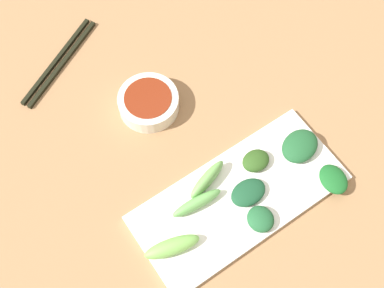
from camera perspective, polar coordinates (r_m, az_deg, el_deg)
tabletop at (r=0.92m, az=1.18°, el=-3.45°), size 2.10×2.10×0.02m
sauce_bowl at (r=0.96m, az=-4.96°, el=4.75°), size 0.12×0.12×0.04m
serving_plate at (r=0.89m, az=5.35°, el=-6.09°), size 0.17×0.38×0.01m
broccoli_leafy_0 at (r=0.92m, az=15.77°, el=-3.87°), size 0.06×0.05×0.02m
broccoli_leafy_1 at (r=0.88m, az=6.41°, el=-5.49°), size 0.05×0.07×0.02m
broccoli_stalk_2 at (r=0.84m, az=-2.29°, el=-11.59°), size 0.05×0.10×0.03m
broccoli_leafy_3 at (r=0.86m, az=7.79°, el=-8.44°), size 0.05×0.05×0.02m
broccoli_stalk_4 at (r=0.86m, az=0.55°, el=-6.71°), size 0.03×0.10×0.02m
broccoli_leafy_5 at (r=0.93m, az=12.15°, el=-0.22°), size 0.07×0.09×0.03m
broccoli_leafy_6 at (r=0.90m, az=7.26°, el=-1.89°), size 0.04×0.05×0.02m
broccoli_stalk_7 at (r=0.88m, az=1.73°, el=-4.02°), size 0.04×0.09×0.03m
chopsticks at (r=1.06m, az=-14.81°, el=9.00°), size 0.13×0.21×0.01m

